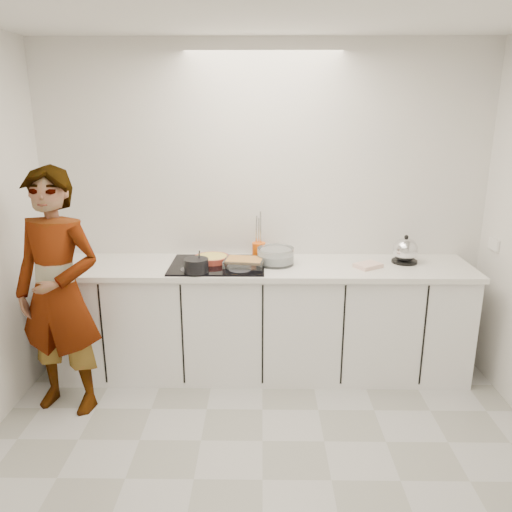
{
  "coord_description": "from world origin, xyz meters",
  "views": [
    {
      "loc": [
        -0.01,
        -2.42,
        2.05
      ],
      "look_at": [
        -0.05,
        1.05,
        1.05
      ],
      "focal_mm": 35.0,
      "sensor_mm": 36.0,
      "label": 1
    }
  ],
  "objects_px": {
    "tart_dish": "(212,258)",
    "cook": "(59,293)",
    "baking_dish": "(245,262)",
    "mixing_bowl": "(276,257)",
    "saucepan": "(196,265)",
    "utensil_crock": "(259,251)",
    "hob": "(218,265)",
    "kettle": "(405,251)"
  },
  "relations": [
    {
      "from": "saucepan",
      "to": "kettle",
      "type": "bearing_deg",
      "value": 10.49
    },
    {
      "from": "mixing_bowl",
      "to": "tart_dish",
      "type": "bearing_deg",
      "value": 177.28
    },
    {
      "from": "mixing_bowl",
      "to": "kettle",
      "type": "distance_m",
      "value": 1.02
    },
    {
      "from": "mixing_bowl",
      "to": "utensil_crock",
      "type": "xyz_separation_m",
      "value": [
        -0.13,
        0.14,
        0.01
      ]
    },
    {
      "from": "kettle",
      "to": "tart_dish",
      "type": "bearing_deg",
      "value": -178.95
    },
    {
      "from": "hob",
      "to": "mixing_bowl",
      "type": "bearing_deg",
      "value": 5.96
    },
    {
      "from": "saucepan",
      "to": "mixing_bowl",
      "type": "distance_m",
      "value": 0.64
    },
    {
      "from": "hob",
      "to": "saucepan",
      "type": "height_order",
      "value": "saucepan"
    },
    {
      "from": "baking_dish",
      "to": "cook",
      "type": "height_order",
      "value": "cook"
    },
    {
      "from": "mixing_bowl",
      "to": "cook",
      "type": "height_order",
      "value": "cook"
    },
    {
      "from": "saucepan",
      "to": "mixing_bowl",
      "type": "relative_size",
      "value": 0.49
    },
    {
      "from": "mixing_bowl",
      "to": "saucepan",
      "type": "bearing_deg",
      "value": -157.32
    },
    {
      "from": "hob",
      "to": "baking_dish",
      "type": "bearing_deg",
      "value": -12.53
    },
    {
      "from": "hob",
      "to": "kettle",
      "type": "relative_size",
      "value": 2.92
    },
    {
      "from": "saucepan",
      "to": "cook",
      "type": "bearing_deg",
      "value": -161.83
    },
    {
      "from": "kettle",
      "to": "utensil_crock",
      "type": "height_order",
      "value": "kettle"
    },
    {
      "from": "tart_dish",
      "to": "baking_dish",
      "type": "bearing_deg",
      "value": -24.3
    },
    {
      "from": "utensil_crock",
      "to": "tart_dish",
      "type": "bearing_deg",
      "value": -162.18
    },
    {
      "from": "kettle",
      "to": "cook",
      "type": "bearing_deg",
      "value": -166.68
    },
    {
      "from": "baking_dish",
      "to": "utensil_crock",
      "type": "xyz_separation_m",
      "value": [
        0.11,
        0.24,
        0.02
      ]
    },
    {
      "from": "kettle",
      "to": "mixing_bowl",
      "type": "bearing_deg",
      "value": -177.1
    },
    {
      "from": "baking_dish",
      "to": "mixing_bowl",
      "type": "height_order",
      "value": "mixing_bowl"
    },
    {
      "from": "saucepan",
      "to": "tart_dish",
      "type": "bearing_deg",
      "value": 71.8
    },
    {
      "from": "utensil_crock",
      "to": "cook",
      "type": "height_order",
      "value": "cook"
    },
    {
      "from": "saucepan",
      "to": "cook",
      "type": "xyz_separation_m",
      "value": [
        -0.91,
        -0.3,
        -0.11
      ]
    },
    {
      "from": "utensil_crock",
      "to": "cook",
      "type": "xyz_separation_m",
      "value": [
        -1.36,
        -0.69,
        -0.12
      ]
    },
    {
      "from": "mixing_bowl",
      "to": "utensil_crock",
      "type": "distance_m",
      "value": 0.19
    },
    {
      "from": "hob",
      "to": "cook",
      "type": "bearing_deg",
      "value": -154.59
    },
    {
      "from": "hob",
      "to": "utensil_crock",
      "type": "xyz_separation_m",
      "value": [
        0.32,
        0.19,
        0.06
      ]
    },
    {
      "from": "hob",
      "to": "tart_dish",
      "type": "xyz_separation_m",
      "value": [
        -0.05,
        0.07,
        0.03
      ]
    },
    {
      "from": "cook",
      "to": "mixing_bowl",
      "type": "bearing_deg",
      "value": 32.23
    },
    {
      "from": "saucepan",
      "to": "baking_dish",
      "type": "relative_size",
      "value": 0.56
    },
    {
      "from": "saucepan",
      "to": "cook",
      "type": "distance_m",
      "value": 0.96
    },
    {
      "from": "hob",
      "to": "baking_dish",
      "type": "relative_size",
      "value": 2.22
    },
    {
      "from": "mixing_bowl",
      "to": "hob",
      "type": "bearing_deg",
      "value": -174.04
    },
    {
      "from": "utensil_crock",
      "to": "cook",
      "type": "distance_m",
      "value": 1.53
    },
    {
      "from": "kettle",
      "to": "utensil_crock",
      "type": "xyz_separation_m",
      "value": [
        -1.15,
        0.09,
        -0.03
      ]
    },
    {
      "from": "hob",
      "to": "kettle",
      "type": "xyz_separation_m",
      "value": [
        1.47,
        0.1,
        0.09
      ]
    },
    {
      "from": "tart_dish",
      "to": "cook",
      "type": "distance_m",
      "value": 1.15
    },
    {
      "from": "mixing_bowl",
      "to": "kettle",
      "type": "relative_size",
      "value": 1.52
    },
    {
      "from": "saucepan",
      "to": "baking_dish",
      "type": "distance_m",
      "value": 0.38
    },
    {
      "from": "baking_dish",
      "to": "kettle",
      "type": "height_order",
      "value": "kettle"
    }
  ]
}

